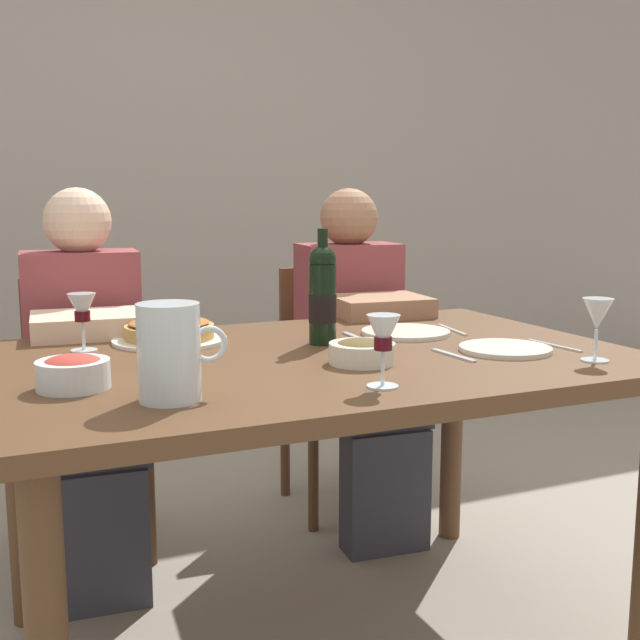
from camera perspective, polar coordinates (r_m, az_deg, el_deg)
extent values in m
cube|color=#A3998E|center=(4.05, -13.56, 12.57)|extent=(8.00, 0.10, 2.80)
cube|color=brown|center=(1.89, -0.21, -3.08)|extent=(1.50, 1.00, 0.04)
cylinder|color=brown|center=(2.25, -20.95, -11.73)|extent=(0.07, 0.07, 0.72)
cylinder|color=brown|center=(2.66, 9.55, -8.06)|extent=(0.07, 0.07, 0.72)
cylinder|color=black|center=(2.00, 0.19, 1.15)|extent=(0.07, 0.07, 0.20)
sphere|color=black|center=(1.99, 0.19, 4.43)|extent=(0.07, 0.07, 0.07)
cylinder|color=black|center=(1.98, 0.19, 5.67)|extent=(0.03, 0.03, 0.07)
cylinder|color=black|center=(2.00, 0.19, 0.86)|extent=(0.07, 0.07, 0.07)
cylinder|color=silver|center=(1.48, -10.91, -2.32)|extent=(0.12, 0.12, 0.18)
cylinder|color=silver|center=(1.48, -10.87, -3.56)|extent=(0.11, 0.11, 0.11)
torus|color=silver|center=(1.49, -8.05, -1.76)|extent=(0.07, 0.01, 0.07)
cylinder|color=white|center=(2.08, -10.85, -1.44)|extent=(0.30, 0.30, 0.01)
cylinder|color=#C18E47|center=(2.07, -10.87, -0.83)|extent=(0.23, 0.23, 0.03)
ellipsoid|color=#9E6028|center=(2.07, -10.89, -0.19)|extent=(0.21, 0.21, 0.02)
cylinder|color=silver|center=(1.62, -17.48, -3.80)|extent=(0.14, 0.14, 0.06)
ellipsoid|color=#B2382D|center=(1.62, -17.51, -3.10)|extent=(0.12, 0.12, 0.04)
cylinder|color=silver|center=(1.78, 3.07, -2.42)|extent=(0.15, 0.15, 0.05)
ellipsoid|color=brown|center=(1.78, 3.07, -1.90)|extent=(0.12, 0.12, 0.03)
cylinder|color=silver|center=(1.57, 4.56, -4.81)|extent=(0.06, 0.06, 0.00)
cylinder|color=silver|center=(1.56, 4.58, -3.52)|extent=(0.01, 0.01, 0.07)
cone|color=silver|center=(1.55, 4.61, -0.96)|extent=(0.07, 0.07, 0.07)
cylinder|color=#470A14|center=(1.55, 4.60, -1.71)|extent=(0.04, 0.04, 0.03)
cylinder|color=silver|center=(1.91, 19.32, -2.78)|extent=(0.06, 0.06, 0.00)
cylinder|color=silver|center=(1.91, 19.38, -1.69)|extent=(0.01, 0.01, 0.07)
cone|color=silver|center=(1.90, 19.50, 0.41)|extent=(0.07, 0.07, 0.07)
cylinder|color=silver|center=(2.01, -16.75, -2.12)|extent=(0.06, 0.06, 0.00)
cylinder|color=silver|center=(2.00, -16.80, -1.12)|extent=(0.01, 0.01, 0.07)
cone|color=silver|center=(1.99, -16.89, 0.84)|extent=(0.07, 0.07, 0.07)
cylinder|color=#470A14|center=(1.99, -16.86, 0.27)|extent=(0.04, 0.04, 0.02)
cylinder|color=silver|center=(2.16, 6.23, -0.89)|extent=(0.24, 0.24, 0.01)
cylinder|color=silver|center=(1.97, 13.30, -2.05)|extent=(0.22, 0.22, 0.01)
cube|color=silver|center=(2.09, 2.67, -1.28)|extent=(0.02, 0.16, 0.00)
cube|color=silver|center=(2.24, 9.56, -0.70)|extent=(0.04, 0.18, 0.00)
cube|color=silver|center=(2.06, 16.62, -1.79)|extent=(0.03, 0.18, 0.00)
cube|color=silver|center=(1.89, 9.65, -2.54)|extent=(0.02, 0.16, 0.00)
cube|color=brown|center=(2.60, -16.68, -6.39)|extent=(0.43, 0.43, 0.02)
cube|color=brown|center=(2.74, -17.08, -1.15)|extent=(0.36, 0.06, 0.40)
cylinder|color=brown|center=(2.52, -20.18, -12.78)|extent=(0.04, 0.04, 0.45)
cylinder|color=brown|center=(2.53, -12.29, -12.30)|extent=(0.04, 0.04, 0.45)
cylinder|color=brown|center=(2.83, -20.12, -10.27)|extent=(0.04, 0.04, 0.45)
cylinder|color=brown|center=(2.85, -13.17, -9.86)|extent=(0.04, 0.04, 0.45)
cube|color=#8E3D42|center=(2.51, -16.83, -0.89)|extent=(0.35, 0.23, 0.50)
sphere|color=beige|center=(2.48, -17.20, 6.88)|extent=(0.20, 0.20, 0.20)
cube|color=#33333D|center=(2.38, -16.33, -7.59)|extent=(0.33, 0.40, 0.14)
cube|color=#33333D|center=(2.33, -15.80, -14.99)|extent=(0.28, 0.14, 0.40)
cube|color=beige|center=(2.22, -16.56, -0.31)|extent=(0.31, 0.26, 0.06)
cube|color=brown|center=(2.84, 1.68, -4.70)|extent=(0.43, 0.43, 0.02)
cube|color=brown|center=(2.97, 0.45, 0.04)|extent=(0.36, 0.06, 0.40)
cylinder|color=brown|center=(2.70, -0.49, -10.65)|extent=(0.04, 0.04, 0.45)
cylinder|color=brown|center=(2.82, 6.17, -9.83)|extent=(0.04, 0.04, 0.45)
cylinder|color=brown|center=(3.01, -2.56, -8.56)|extent=(0.04, 0.04, 0.45)
cylinder|color=brown|center=(3.12, 3.51, -7.94)|extent=(0.04, 0.04, 0.45)
cube|color=#8E3D42|center=(2.76, 2.06, 0.37)|extent=(0.36, 0.23, 0.50)
sphere|color=#9E7051|center=(2.73, 2.10, 7.45)|extent=(0.20, 0.20, 0.20)
cube|color=#33333D|center=(2.63, 3.51, -5.61)|extent=(0.34, 0.40, 0.14)
cube|color=#33333D|center=(2.59, 4.75, -12.20)|extent=(0.28, 0.14, 0.40)
cube|color=#9E7051|center=(2.49, 4.37, 1.03)|extent=(0.31, 0.26, 0.06)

